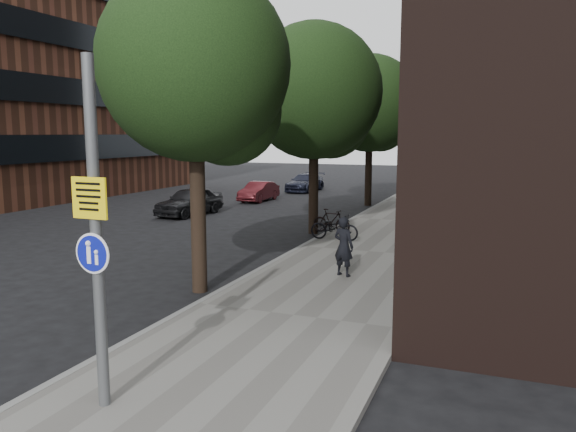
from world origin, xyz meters
The scene contains 15 objects.
ground centered at (0.00, 0.00, 0.00)m, with size 120.00×120.00×0.00m, color black.
sidewalk centered at (0.25, 10.00, 0.06)m, with size 4.50×60.00×0.12m, color slate.
curb_edge centered at (-2.00, 10.00, 0.07)m, with size 0.15×60.00×0.13m, color slate.
street_tree_near centered at (-2.53, 4.64, 5.11)m, with size 4.40×4.40×7.50m.
street_tree_mid centered at (-2.53, 13.14, 5.11)m, with size 5.00×5.00×7.80m.
street_tree_far centered at (-2.53, 22.14, 5.11)m, with size 5.00×5.00×7.80m.
signpost centered at (-0.80, -1.15, 2.46)m, with size 0.54×0.15×4.64m.
pedestrian centered at (0.33, 6.77, 0.89)m, with size 0.56×0.37×1.55m, color black.
parked_bike_facade_near centered at (2.00, 10.26, 0.53)m, with size 0.55×1.57×0.83m, color black.
parked_bike_facade_far centered at (2.00, 9.89, 0.56)m, with size 0.42×1.47×0.89m, color black.
parked_bike_curb_near centered at (-1.29, 11.40, 0.57)m, with size 0.59×1.70×0.89m, color black.
parked_bike_curb_far centered at (-1.80, 12.72, 0.57)m, with size 0.42×1.48×0.89m, color black.
parked_car_near centered at (-9.51, 15.50, 0.65)m, with size 1.53×3.81×1.30m, color black.
parked_car_mid centered at (-8.75, 21.64, 0.54)m, with size 1.15×3.29×1.09m, color #56181E.
parked_car_far centered at (-8.14, 27.71, 0.58)m, with size 1.61×3.97×1.15m, color black.
Camera 1 is at (4.12, -6.93, 3.77)m, focal length 35.00 mm.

